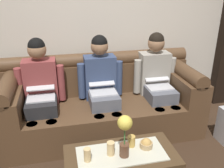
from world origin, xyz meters
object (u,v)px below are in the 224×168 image
person_left (41,88)px  person_middle (102,83)px  couch (102,104)px  snack_bowl (146,144)px  cup_far_center (87,155)px  flower_vase (125,131)px  cup_near_right (111,148)px  coffee_table (121,158)px  person_right (157,78)px  cup_near_left (131,141)px

person_left → person_middle: size_ratio=1.00×
person_left → couch: bearing=0.3°
snack_bowl → cup_far_center: (-0.56, -0.07, 0.03)m
flower_vase → cup_far_center: bearing=179.0°
person_middle → cup_far_center: size_ratio=9.88×
cup_near_right → cup_far_center: bearing=-170.3°
couch → cup_far_center: bearing=-107.2°
couch → cup_near_right: bearing=-95.7°
snack_bowl → cup_far_center: cup_far_center is taller
person_left → coffee_table: size_ratio=1.19×
person_left → coffee_table: person_left is taller
couch → person_middle: 0.29m
person_middle → coffee_table: 1.03m
cup_near_right → person_right: bearing=49.9°
coffee_table → person_right: bearing=53.5°
person_left → person_middle: same height
flower_vase → cup_near_left: bearing=49.9°
person_right → cup_near_left: person_right is taller
couch → cup_near_left: bearing=-82.4°
person_middle → cup_far_center: bearing=-107.2°
cup_near_right → coffee_table: bearing=-1.6°
couch → cup_far_center: size_ratio=19.31×
person_left → person_right: (1.43, 0.00, -0.00)m
couch → person_middle: person_middle is taller
coffee_table → cup_far_center: size_ratio=8.28×
person_left → flower_vase: person_left is taller
snack_bowl → cup_near_left: size_ratio=1.12×
cup_near_right → couch: bearing=84.3°
couch → snack_bowl: size_ratio=19.87×
person_left → coffee_table: (0.72, -0.97, -0.35)m
flower_vase → cup_near_left: (0.10, 0.12, -0.20)m
couch → person_left: size_ratio=1.96×
couch → coffee_table: (-0.00, -0.97, -0.06)m
person_left → snack_bowl: size_ratio=10.16×
flower_vase → snack_bowl: flower_vase is taller
cup_near_right → cup_far_center: (-0.21, -0.04, -0.00)m
couch → cup_near_right: 0.98m
coffee_table → flower_vase: size_ratio=2.53×
person_middle → person_right: size_ratio=1.00×
cup_near_left → cup_far_center: (-0.43, -0.12, 0.01)m
person_middle → person_left: bearing=-180.0°
person_right → snack_bowl: size_ratio=10.16×
person_right → cup_far_center: person_right is taller
couch → coffee_table: 0.97m
coffee_table → cup_near_right: 0.15m
person_left → person_right: same height
person_left → person_middle: 0.72m
couch → flower_vase: 1.04m
person_left → flower_vase: size_ratio=3.01×
person_middle → cup_near_right: person_middle is taller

